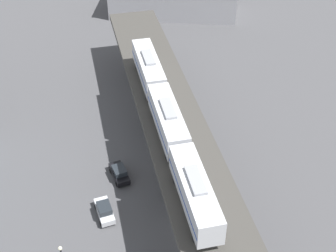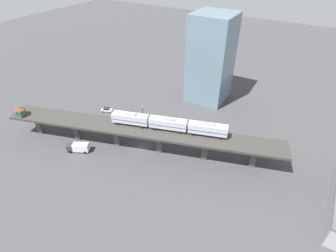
# 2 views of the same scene
# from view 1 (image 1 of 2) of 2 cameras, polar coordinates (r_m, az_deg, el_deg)

# --- Properties ---
(ground_plane) EXTENTS (400.00, 400.00, 0.00)m
(ground_plane) POSITION_cam_1_polar(r_m,az_deg,el_deg) (60.08, 3.32, -12.51)
(ground_plane) COLOR #424244
(elevated_viaduct) EXTENTS (35.03, 90.41, 8.35)m
(elevated_viaduct) POSITION_cam_1_polar(r_m,az_deg,el_deg) (54.57, 3.64, -7.95)
(elevated_viaduct) COLOR #393733
(elevated_viaduct) RESTS_ON ground
(subway_train) EXTENTS (13.60, 36.38, 4.45)m
(subway_train) POSITION_cam_1_polar(r_m,az_deg,el_deg) (58.39, 0.00, 0.80)
(subway_train) COLOR silver
(subway_train) RESTS_ON elevated_viaduct
(street_car_black) EXTENTS (3.62, 4.74, 1.89)m
(street_car_black) POSITION_cam_1_polar(r_m,az_deg,el_deg) (65.80, -5.96, -5.70)
(street_car_black) COLOR black
(street_car_black) RESTS_ON ground
(street_car_silver) EXTENTS (3.45, 4.75, 1.89)m
(street_car_silver) POSITION_cam_1_polar(r_m,az_deg,el_deg) (61.31, -7.75, -10.16)
(street_car_silver) COLOR #B7BABF
(street_car_silver) RESTS_ON ground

